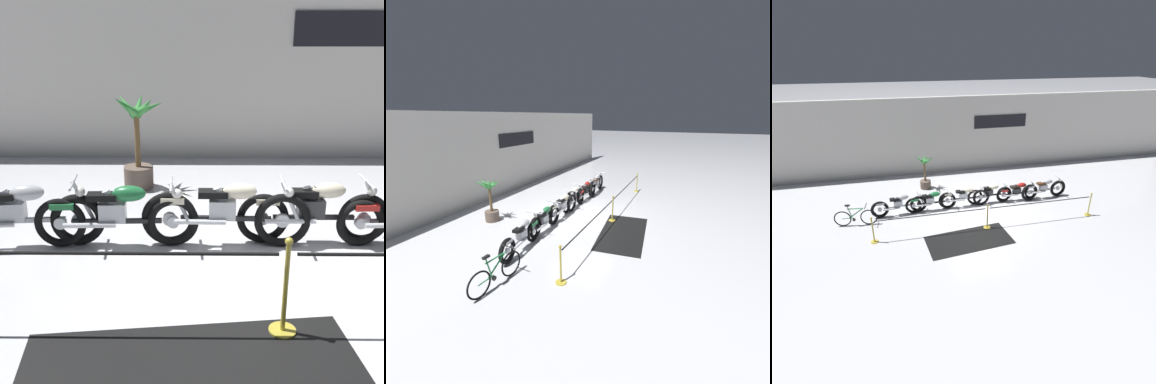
# 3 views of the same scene
# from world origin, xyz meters

# --- Properties ---
(ground_plane) EXTENTS (120.00, 120.00, 0.00)m
(ground_plane) POSITION_xyz_m (0.00, 0.00, 0.00)
(ground_plane) COLOR silver
(back_wall) EXTENTS (28.00, 0.29, 4.20)m
(back_wall) POSITION_xyz_m (0.01, 5.12, 2.10)
(back_wall) COLOR silver
(back_wall) RESTS_ON ground
(motorcycle_silver_0) EXTENTS (2.40, 0.63, 0.95)m
(motorcycle_silver_0) POSITION_xyz_m (-3.43, 0.47, 0.47)
(motorcycle_silver_0) COLOR black
(motorcycle_silver_0) RESTS_ON ground
(motorcycle_green_1) EXTENTS (2.26, 0.62, 0.93)m
(motorcycle_green_1) POSITION_xyz_m (-2.06, 0.51, 0.47)
(motorcycle_green_1) COLOR black
(motorcycle_green_1) RESTS_ON ground
(motorcycle_cream_2) EXTENTS (2.33, 0.62, 0.97)m
(motorcycle_cream_2) POSITION_xyz_m (-0.57, 0.55, 0.48)
(motorcycle_cream_2) COLOR black
(motorcycle_cream_2) RESTS_ON ground
(motorcycle_cream_3) EXTENTS (2.14, 0.62, 0.94)m
(motorcycle_cream_3) POSITION_xyz_m (0.66, 0.66, 0.47)
(motorcycle_cream_3) COLOR black
(motorcycle_cream_3) RESTS_ON ground
(potted_palm_left_of_row) EXTENTS (0.97, 1.16, 1.82)m
(potted_palm_left_of_row) POSITION_xyz_m (-2.06, 2.96, 0.84)
(potted_palm_left_of_row) COLOR brown
(potted_palm_left_of_row) RESTS_ON ground
(stanchion_far_left) EXTENTS (8.92, 0.28, 1.05)m
(stanchion_far_left) POSITION_xyz_m (-1.36, -1.41, 0.72)
(stanchion_far_left) COLOR gold
(stanchion_far_left) RESTS_ON ground
(stanchion_mid_left) EXTENTS (0.28, 0.28, 1.05)m
(stanchion_mid_left) POSITION_xyz_m (-0.10, -1.41, 0.36)
(stanchion_mid_left) COLOR gold
(stanchion_mid_left) RESTS_ON ground
(floor_banner) EXTENTS (3.31, 1.87, 0.01)m
(floor_banner) POSITION_xyz_m (-1.00, -2.08, 0.00)
(floor_banner) COLOR black
(floor_banner) RESTS_ON ground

